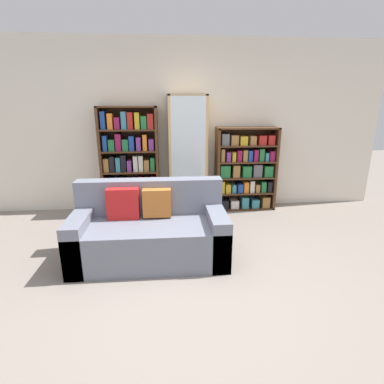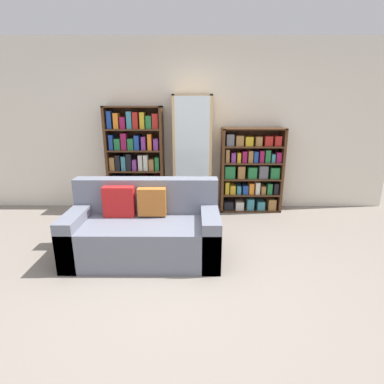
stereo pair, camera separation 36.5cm
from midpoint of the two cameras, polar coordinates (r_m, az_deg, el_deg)
ground_plane at (r=3.11m, az=0.53°, el=-17.21°), size 16.00×16.00×0.00m
wall_back at (r=4.98m, az=0.48°, el=12.26°), size 6.82×0.06×2.70m
couch at (r=3.51m, az=-6.14°, el=-7.38°), size 1.71×0.82×0.87m
bookshelf_left at (r=4.91m, az=-8.60°, el=5.61°), size 0.90×0.32×1.69m
display_cabinet at (r=4.81m, az=2.24°, el=7.04°), size 0.60×0.36×1.85m
bookshelf_right at (r=5.01m, az=13.26°, el=3.86°), size 0.99×0.32×1.36m
wine_bottle at (r=4.66m, az=6.03°, el=-3.06°), size 0.08×0.08×0.41m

